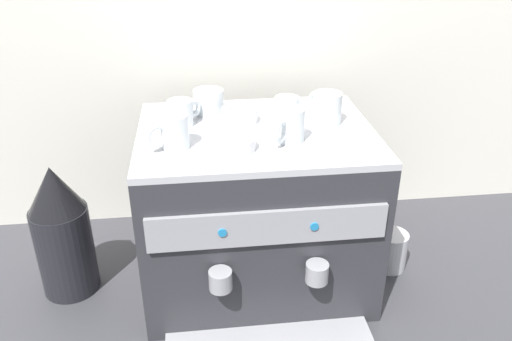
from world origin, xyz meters
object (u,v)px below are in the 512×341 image
object	(u,v)px
espresso_machine	(256,209)
ceramic_bowl_0	(239,116)
ceramic_cup_4	(208,102)
ceramic_cup_5	(181,113)
coffee_grinder	(62,231)
milk_pitcher	(391,250)
ceramic_cup_1	(287,108)
ceramic_cup_3	(326,108)
ceramic_bowl_1	(234,144)
ceramic_cup_2	(290,125)
ceramic_cup_0	(173,132)

from	to	relation	value
espresso_machine	ceramic_bowl_0	bearing A→B (deg)	121.06
ceramic_cup_4	ceramic_cup_5	bearing A→B (deg)	-132.08
coffee_grinder	milk_pitcher	distance (m)	0.96
ceramic_cup_1	milk_pitcher	xyz separation A→B (m)	(0.32, -0.07, -0.44)
ceramic_cup_3	ceramic_bowl_1	world-z (taller)	ceramic_cup_3
ceramic_cup_1	ceramic_cup_2	world-z (taller)	ceramic_cup_2
espresso_machine	ceramic_cup_2	distance (m)	0.30
milk_pitcher	ceramic_bowl_1	bearing A→B (deg)	-167.94
ceramic_cup_3	milk_pitcher	bearing A→B (deg)	-10.28
ceramic_cup_5	milk_pitcher	world-z (taller)	ceramic_cup_5
ceramic_cup_2	milk_pitcher	bearing A→B (deg)	11.58
ceramic_cup_5	coffee_grinder	world-z (taller)	ceramic_cup_5
ceramic_cup_2	milk_pitcher	size ratio (longest dim) A/B	0.84
ceramic_cup_2	coffee_grinder	bearing A→B (deg)	171.91
espresso_machine	coffee_grinder	xyz separation A→B (m)	(-0.54, 0.01, -0.04)
ceramic_cup_0	ceramic_bowl_1	bearing A→B (deg)	-10.83
ceramic_bowl_1	milk_pitcher	world-z (taller)	ceramic_bowl_1
ceramic_cup_0	ceramic_cup_1	distance (m)	0.34
ceramic_cup_2	milk_pitcher	distance (m)	0.57
ceramic_cup_0	ceramic_cup_4	size ratio (longest dim) A/B	0.99
ceramic_cup_3	ceramic_cup_4	size ratio (longest dim) A/B	1.14
espresso_machine	ceramic_cup_1	bearing A→B (deg)	36.14
ceramic_bowl_0	espresso_machine	bearing A→B (deg)	-58.94
ceramic_bowl_1	ceramic_cup_2	bearing A→B (deg)	13.23
milk_pitcher	ceramic_bowl_0	bearing A→B (deg)	171.12
ceramic_bowl_0	ceramic_bowl_1	size ratio (longest dim) A/B	0.95
espresso_machine	ceramic_cup_3	bearing A→B (deg)	9.86
espresso_machine	coffee_grinder	distance (m)	0.54
ceramic_cup_0	ceramic_cup_5	xyz separation A→B (m)	(0.02, 0.14, -0.01)
ceramic_cup_2	coffee_grinder	xyz separation A→B (m)	(-0.61, 0.09, -0.32)
ceramic_cup_1	coffee_grinder	world-z (taller)	ceramic_cup_1
ceramic_cup_4	ceramic_cup_5	xyz separation A→B (m)	(-0.07, -0.08, 0.00)
espresso_machine	ceramic_cup_5	bearing A→B (deg)	162.08
ceramic_bowl_0	ceramic_bowl_1	distance (m)	0.17
ceramic_bowl_1	ceramic_cup_4	bearing A→B (deg)	102.23
ceramic_cup_3	ceramic_bowl_0	world-z (taller)	ceramic_cup_3
ceramic_cup_1	ceramic_cup_4	bearing A→B (deg)	161.18
ceramic_cup_0	ceramic_cup_1	world-z (taller)	ceramic_cup_0
ceramic_cup_4	ceramic_cup_2	bearing A→B (deg)	-48.26
espresso_machine	ceramic_cup_2	size ratio (longest dim) A/B	6.14
ceramic_cup_4	ceramic_bowl_0	size ratio (longest dim) A/B	1.07
ceramic_cup_0	ceramic_bowl_1	distance (m)	0.15
ceramic_cup_5	ceramic_cup_4	bearing A→B (deg)	47.92
coffee_grinder	ceramic_cup_4	bearing A→B (deg)	17.19
ceramic_cup_1	ceramic_cup_5	distance (m)	0.28
espresso_machine	ceramic_cup_1	world-z (taller)	ceramic_cup_1
espresso_machine	coffee_grinder	world-z (taller)	espresso_machine
espresso_machine	ceramic_bowl_0	distance (m)	0.27
ceramic_cup_2	ceramic_cup_4	xyz separation A→B (m)	(-0.19, 0.22, -0.01)
espresso_machine	ceramic_cup_2	bearing A→B (deg)	-45.85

